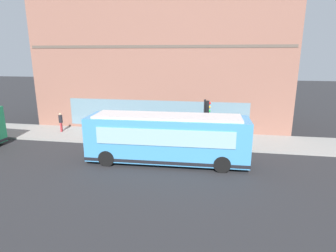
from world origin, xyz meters
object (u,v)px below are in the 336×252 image
city_bus_nearside (167,139)px  pedestrian_by_light_pole (217,131)px  newspaper_vending_box (177,132)px  traffic_light_near_corner (206,114)px  pedestrian_near_building_entrance (190,127)px  fire_hydrant (239,140)px  pedestrian_near_hydrant (61,121)px

city_bus_nearside → pedestrian_by_light_pole: size_ratio=5.70×
city_bus_nearside → newspaper_vending_box: (4.85, 0.03, -0.95)m
traffic_light_near_corner → pedestrian_near_building_entrance: 2.55m
pedestrian_by_light_pole → pedestrian_near_building_entrance: 2.55m
city_bus_nearside → fire_hydrant: bearing=-50.5°
city_bus_nearside → traffic_light_near_corner: size_ratio=2.95×
traffic_light_near_corner → newspaper_vending_box: 3.38m
pedestrian_near_hydrant → pedestrian_by_light_pole: size_ratio=0.94×
city_bus_nearside → fire_hydrant: 6.32m
pedestrian_near_hydrant → traffic_light_near_corner: bearing=-97.7°
city_bus_nearside → pedestrian_near_hydrant: 11.39m
fire_hydrant → pedestrian_near_building_entrance: (1.03, 3.79, 0.57)m
city_bus_nearside → pedestrian_near_hydrant: size_ratio=6.10×
pedestrian_near_hydrant → pedestrian_by_light_pole: pedestrian_by_light_pole is taller
traffic_light_near_corner → pedestrian_near_hydrant: 12.71m
city_bus_nearside → traffic_light_near_corner: bearing=-34.5°
pedestrian_near_building_entrance → pedestrian_by_light_pole: bearing=-122.8°
fire_hydrant → pedestrian_near_building_entrance: bearing=74.7°
newspaper_vending_box → pedestrian_near_hydrant: bearing=88.9°
newspaper_vending_box → pedestrian_by_light_pole: bearing=-111.1°
traffic_light_near_corner → pedestrian_by_light_pole: 1.62m
pedestrian_by_light_pole → fire_hydrant: bearing=-78.2°
pedestrian_near_hydrant → newspaper_vending_box: 10.19m
fire_hydrant → pedestrian_by_light_pole: pedestrian_by_light_pole is taller
pedestrian_near_hydrant → newspaper_vending_box: (-0.20, -10.17, -0.50)m
traffic_light_near_corner → city_bus_nearside: bearing=145.5°
fire_hydrant → pedestrian_near_hydrant: bearing=85.9°
city_bus_nearside → fire_hydrant: (3.97, -4.81, -1.04)m
traffic_light_near_corner → pedestrian_by_light_pole: traffic_light_near_corner is taller
pedestrian_by_light_pole → newspaper_vending_box: 3.46m
fire_hydrant → pedestrian_near_building_entrance: size_ratio=0.46×
city_bus_nearside → pedestrian_near_building_entrance: 5.13m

